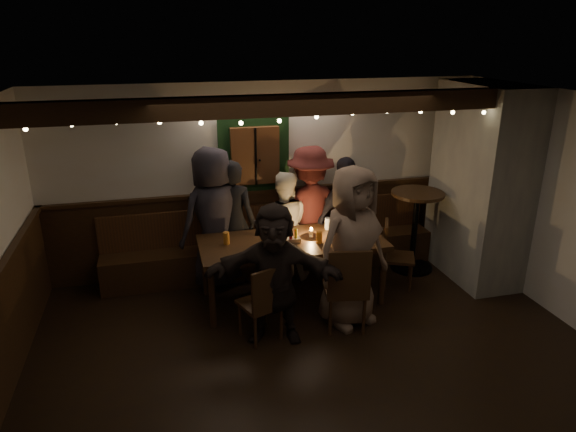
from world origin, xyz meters
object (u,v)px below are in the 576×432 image
object	(u,v)px
chair_near_left	(264,300)
person_d	(310,210)
person_b	(233,222)
person_f	(274,274)
dining_table	(292,246)
person_e	(346,215)
person_g	(352,247)
chair_near_right	(347,285)
person_a	(214,218)
high_top	(415,221)
person_c	(283,226)
chair_end	(392,251)

from	to	relation	value
chair_near_left	person_d	distance (m)	1.91
person_b	person_f	bearing A→B (deg)	120.71
dining_table	chair_near_left	xyz separation A→B (m)	(-0.53, -0.82, -0.23)
person_d	person_e	distance (m)	0.50
dining_table	person_g	distance (m)	0.85
person_d	chair_near_right	bearing A→B (deg)	79.78
person_a	dining_table	bearing A→B (deg)	117.93
chair_near_left	high_top	bearing A→B (deg)	27.52
dining_table	person_e	xyz separation A→B (m)	(0.93, 0.63, 0.09)
chair_near_left	chair_near_right	distance (m)	0.93
person_a	person_b	size ratio (longest dim) A/B	1.12
person_a	person_c	size ratio (longest dim) A/B	1.25
person_a	person_c	bearing A→B (deg)	154.84
chair_near_right	chair_end	world-z (taller)	chair_near_right
dining_table	person_g	size ratio (longest dim) A/B	1.20
chair_near_left	person_d	bearing A→B (deg)	58.34
high_top	chair_end	bearing A→B (deg)	-142.06
person_g	chair_end	bearing A→B (deg)	19.11
chair_near_right	person_f	xyz separation A→B (m)	(-0.80, 0.08, 0.20)
dining_table	person_a	size ratio (longest dim) A/B	1.20
person_f	dining_table	bearing A→B (deg)	79.89
dining_table	person_e	distance (m)	1.13
dining_table	person_c	distance (m)	0.66
person_e	chair_near_left	bearing A→B (deg)	22.99
chair_end	person_b	size ratio (longest dim) A/B	0.53
dining_table	person_f	xyz separation A→B (m)	(-0.40, -0.78, 0.05)
chair_end	person_c	size ratio (longest dim) A/B	0.59
chair_end	high_top	xyz separation A→B (m)	(0.52, 0.40, 0.22)
person_a	person_d	bearing A→B (deg)	160.38
chair_near_left	chair_near_right	size ratio (longest dim) A/B	0.87
dining_table	person_f	bearing A→B (deg)	-117.26
chair_end	person_d	xyz separation A→B (m)	(-0.91, 0.74, 0.39)
person_a	person_e	size ratio (longest dim) A/B	1.13
chair_end	person_a	distance (m)	2.36
dining_table	chair_end	size ratio (longest dim) A/B	2.53
high_top	person_b	xyz separation A→B (m)	(-2.50, 0.30, 0.11)
high_top	person_b	world-z (taller)	person_b
high_top	person_g	distance (m)	1.77
high_top	person_a	distance (m)	2.77
high_top	person_a	size ratio (longest dim) A/B	0.61
person_b	person_d	bearing A→B (deg)	-155.15
person_g	person_c	bearing A→B (deg)	89.71
dining_table	high_top	distance (m)	1.94
person_e	person_f	size ratio (longest dim) A/B	1.05
person_b	person_e	xyz separation A→B (m)	(1.54, -0.11, -0.01)
chair_near_right	person_g	world-z (taller)	person_g
dining_table	chair_near_left	world-z (taller)	dining_table
chair_near_left	person_e	bearing A→B (deg)	44.91
chair_near_right	chair_end	size ratio (longest dim) A/B	1.16
chair_near_right	person_a	bearing A→B (deg)	129.46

